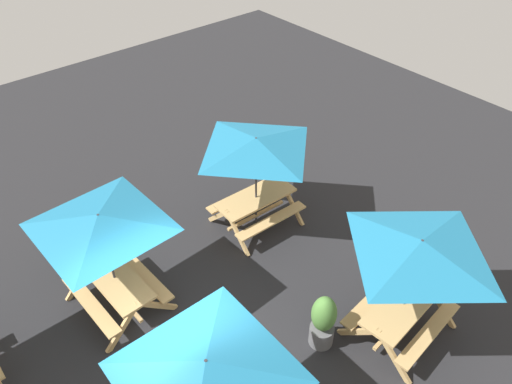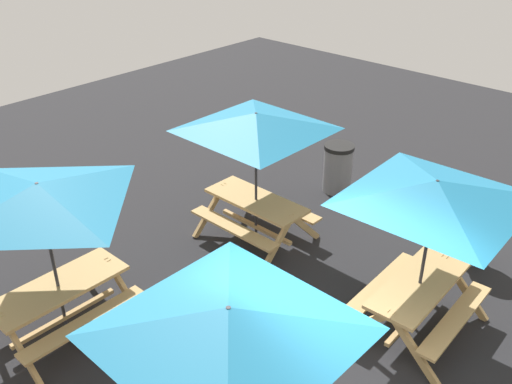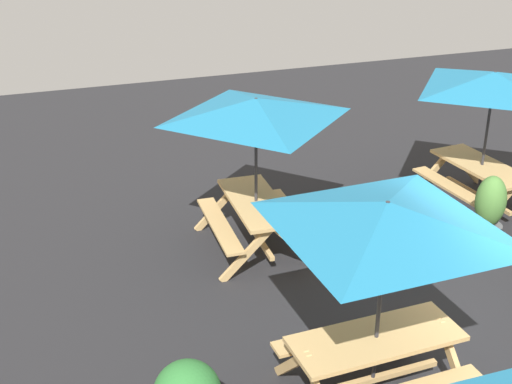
# 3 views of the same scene
# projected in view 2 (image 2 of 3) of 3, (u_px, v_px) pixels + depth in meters

# --- Properties ---
(picnic_table_1) EXTENTS (2.83, 2.83, 2.34)m
(picnic_table_1) POSITION_uv_depth(u_px,v_px,m) (256.00, 132.00, 8.97)
(picnic_table_1) COLOR tan
(picnic_table_1) RESTS_ON ground
(picnic_table_2) EXTENTS (2.83, 2.83, 2.34)m
(picnic_table_2) POSITION_uv_depth(u_px,v_px,m) (229.00, 335.00, 4.96)
(picnic_table_2) COLOR tan
(picnic_table_2) RESTS_ON ground
(picnic_table_4) EXTENTS (2.01, 2.01, 2.34)m
(picnic_table_4) POSITION_uv_depth(u_px,v_px,m) (41.00, 205.00, 6.94)
(picnic_table_4) COLOR tan
(picnic_table_4) RESTS_ON ground
(picnic_table_5) EXTENTS (2.83, 2.83, 2.34)m
(picnic_table_5) POSITION_uv_depth(u_px,v_px,m) (434.00, 203.00, 6.99)
(picnic_table_5) COLOR tan
(picnic_table_5) RESTS_ON ground
(trash_bin_gray) EXTENTS (0.59, 0.59, 0.98)m
(trash_bin_gray) POSITION_uv_depth(u_px,v_px,m) (338.00, 168.00, 11.21)
(trash_bin_gray) COLOR gray
(trash_bin_gray) RESTS_ON ground
(potted_plant_1) EXTENTS (0.64, 0.64, 1.04)m
(potted_plant_1) POSITION_uv_depth(u_px,v_px,m) (472.00, 228.00, 9.07)
(potted_plant_1) COLOR #59595B
(potted_plant_1) RESTS_ON ground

